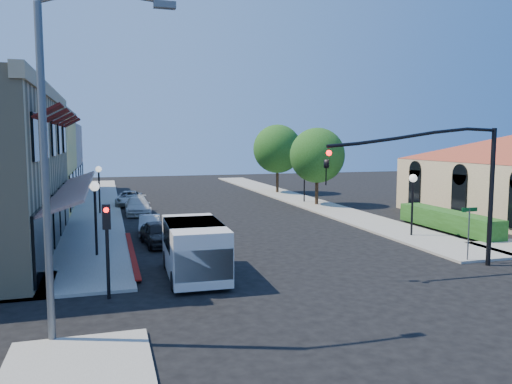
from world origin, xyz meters
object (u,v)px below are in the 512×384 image
object	(u,v)px
street_tree_a	(317,155)
parked_car_c	(138,206)
street_name_sign	(469,225)
street_tree_b	(277,149)
lamppost_left_far	(99,178)
lamppost_left_near	(95,200)
white_van	(195,246)
cobra_streetlight	(58,149)
signal_mast_arm	(450,174)
lamppost_right_far	(304,172)
secondary_signal	(107,233)
parked_car_a	(158,233)
lamppost_right_near	(413,189)
parked_car_b	(150,225)

from	to	relation	value
street_tree_a	parked_car_c	distance (m)	15.06
street_name_sign	street_tree_b	bearing A→B (deg)	87.50
street_tree_b	street_tree_a	bearing A→B (deg)	-90.00
lamppost_left_far	parked_car_c	size ratio (longest dim) A/B	0.82
lamppost_left_near	white_van	world-z (taller)	lamppost_left_near
cobra_streetlight	white_van	bearing A→B (deg)	49.90
signal_mast_arm	lamppost_right_far	xyz separation A→B (m)	(2.64, 22.50, -1.35)
street_tree_a	street_name_sign	distance (m)	20.00
secondary_signal	parked_car_a	distance (m)	9.05
lamppost_right_near	lamppost_right_far	bearing A→B (deg)	90.00
street_tree_a	street_tree_b	bearing A→B (deg)	90.00
lamppost_left_near	lamppost_right_far	bearing A→B (deg)	43.26
parked_car_a	signal_mast_arm	bearing A→B (deg)	-41.92
parked_car_b	parked_car_c	distance (m)	8.31
lamppost_right_far	parked_car_c	size ratio (longest dim) A/B	0.82
parked_car_c	cobra_streetlight	bearing A→B (deg)	-97.59
secondary_signal	parked_car_a	world-z (taller)	secondary_signal
signal_mast_arm	secondary_signal	world-z (taller)	signal_mast_arm
lamppost_left_near	white_van	bearing A→B (deg)	-50.65
lamppost_right_far	parked_car_c	distance (m)	14.72
street_tree_a	lamppost_left_near	bearing A→B (deg)	-141.02
lamppost_left_near	street_tree_a	bearing A→B (deg)	38.98
white_van	parked_car_b	size ratio (longest dim) A/B	1.49
white_van	parked_car_c	xyz separation A→B (m)	(-1.15, 17.98, -0.64)
secondary_signal	white_van	world-z (taller)	secondary_signal
lamppost_left_far	parked_car_a	bearing A→B (deg)	-75.92
street_tree_a	parked_car_b	distance (m)	17.41
lamppost_left_near	lamppost_left_far	world-z (taller)	same
street_name_sign	parked_car_c	distance (m)	23.31
lamppost_left_near	parked_car_a	xyz separation A→B (m)	(3.03, 1.92, -2.11)
lamppost_left_far	secondary_signal	bearing A→B (deg)	-88.61
white_van	lamppost_left_far	bearing A→B (deg)	101.60
lamppost_right_far	parked_car_b	bearing A→B (deg)	-142.13
secondary_signal	street_name_sign	size ratio (longest dim) A/B	1.33
secondary_signal	white_van	distance (m)	3.98
secondary_signal	cobra_streetlight	xyz separation A→B (m)	(-1.15, -3.41, 2.95)
lamppost_left_near	white_van	xyz separation A→B (m)	(3.83, -4.68, -1.46)
parked_car_c	parked_car_b	bearing A→B (deg)	-88.27
signal_mast_arm	lamppost_right_far	world-z (taller)	signal_mast_arm
signal_mast_arm	parked_car_a	world-z (taller)	signal_mast_arm
secondary_signal	street_name_sign	distance (m)	15.53
lamppost_right_far	lamppost_left_near	bearing A→B (deg)	-136.74
street_name_sign	lamppost_right_near	world-z (taller)	lamppost_right_near
street_tree_a	cobra_streetlight	bearing A→B (deg)	-126.79
street_name_sign	cobra_streetlight	bearing A→B (deg)	-165.84
lamppost_left_far	parked_car_b	xyz separation A→B (m)	(2.85, -9.00, -2.18)
lamppost_left_far	parked_car_c	bearing A→B (deg)	-14.55
street_tree_b	secondary_signal	world-z (taller)	street_tree_b
white_van	parked_car_c	size ratio (longest dim) A/B	1.15
street_name_sign	lamppost_left_far	size ratio (longest dim) A/B	0.70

